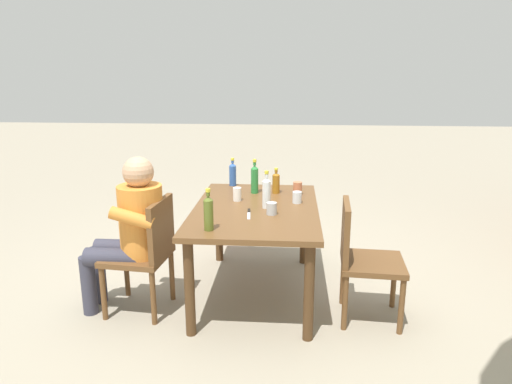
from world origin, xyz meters
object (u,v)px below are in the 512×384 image
chair_far_right (361,255)px  bottle_clear (266,192)px  cup_steel (272,209)px  bottle_blue (233,174)px  bottle_olive (209,212)px  chair_near_right (147,249)px  bottle_amber (276,182)px  dining_table (256,218)px  cup_white (237,194)px  cup_glass (297,197)px  cup_terracotta (298,188)px  person_in_white_shirt (131,227)px  table_knife (249,213)px  backpack_by_near_side (234,220)px  bottle_green (255,179)px

chair_far_right → bottle_clear: bottle_clear is taller
chair_far_right → cup_steel: (-0.14, -0.65, 0.29)m
bottle_blue → bottle_olive: bearing=-0.3°
chair_near_right → bottle_amber: size_ratio=3.93×
dining_table → cup_white: (-0.16, -0.17, 0.15)m
cup_steel → cup_white: (-0.35, -0.30, 0.01)m
cup_glass → bottle_clear: bearing=-57.0°
bottle_blue → cup_terracotta: bottle_blue is taller
person_in_white_shirt → dining_table: bearing=110.3°
bottle_blue → cup_glass: bearing=47.7°
chair_far_right → cup_glass: 0.71m
table_knife → cup_terracotta: bearing=147.5°
bottle_blue → bottle_clear: size_ratio=0.88×
bottle_amber → cup_white: bearing=-49.0°
chair_near_right → backpack_by_near_side: chair_near_right is taller
backpack_by_near_side → bottle_olive: bearing=1.8°
dining_table → bottle_olive: bearing=-25.9°
bottle_blue → bottle_clear: bearing=26.8°
dining_table → bottle_green: bearing=-174.0°
bottle_green → cup_white: (0.26, -0.12, -0.07)m
bottle_green → bottle_amber: (-0.01, 0.18, -0.03)m
dining_table → cup_steel: size_ratio=16.13×
cup_terracotta → table_knife: 0.68m
cup_terracotta → backpack_by_near_side: (-0.89, -0.66, -0.59)m
person_in_white_shirt → cup_terracotta: size_ratio=10.57×
bottle_green → cup_glass: size_ratio=3.21×
bottle_amber → table_knife: 0.65m
table_knife → cup_steel: bearing=90.2°
dining_table → person_in_white_shirt: person_in_white_shirt is taller
cup_white → table_knife: cup_white is taller
bottle_clear → cup_terracotta: bottle_clear is taller
cup_steel → cup_terracotta: 0.61m
backpack_by_near_side → person_in_white_shirt: bearing=-19.2°
chair_far_right → bottle_amber: bottle_amber is taller
bottle_amber → backpack_by_near_side: 1.15m
bottle_olive → table_knife: bearing=148.2°
bottle_olive → person_in_white_shirt: bearing=-110.6°
chair_far_right → person_in_white_shirt: person_in_white_shirt is taller
cup_white → table_knife: size_ratio=0.46×
chair_near_right → bottle_green: bottle_green is taller
dining_table → cup_white: cup_white is taller
person_in_white_shirt → cup_steel: person_in_white_shirt is taller
cup_steel → cup_terracotta: cup_terracotta is taller
chair_near_right → backpack_by_near_side: (-1.61, 0.45, -0.29)m
person_in_white_shirt → bottle_green: size_ratio=3.97×
bottle_amber → bottle_clear: size_ratio=0.76×
chair_near_right → bottle_olive: 0.66m
cup_white → chair_near_right: bearing=-50.8°
dining_table → cup_terracotta: size_ratio=13.08×
bottle_green → dining_table: bearing=6.0°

